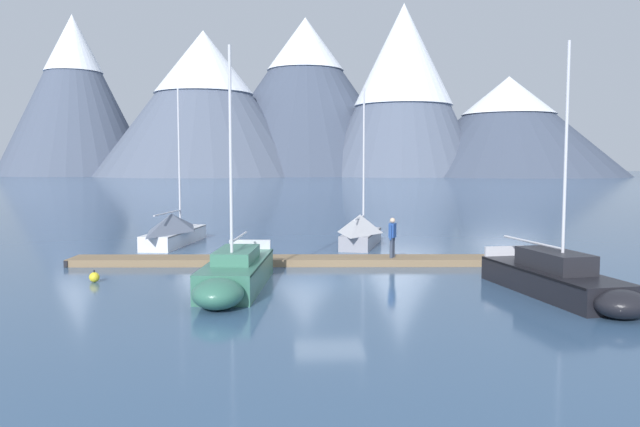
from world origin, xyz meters
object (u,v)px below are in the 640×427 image
sailboat_mid_dock_port (362,231)px  sailboat_mid_dock_starboard (559,279)px  person_on_dock (392,235)px  sailboat_second_berth (235,274)px  sailboat_nearest_berth (175,229)px  mooring_buoy_channel_marker (94,277)px

sailboat_mid_dock_port → sailboat_mid_dock_starboard: bearing=-69.7°
sailboat_mid_dock_port → person_on_dock: sailboat_mid_dock_port is taller
sailboat_second_berth → person_on_dock: 8.03m
sailboat_mid_dock_starboard → person_on_dock: size_ratio=4.76×
sailboat_nearest_berth → sailboat_mid_dock_starboard: bearing=-43.4°
sailboat_mid_dock_port → sailboat_mid_dock_starboard: sailboat_mid_dock_port is taller
sailboat_second_berth → mooring_buoy_channel_marker: bearing=161.0°
sailboat_mid_dock_port → mooring_buoy_channel_marker: (-10.87, -9.51, -0.60)m
sailboat_mid_dock_starboard → person_on_dock: bearing=122.8°
sailboat_mid_dock_starboard → mooring_buoy_channel_marker: sailboat_mid_dock_starboard is taller
person_on_dock → mooring_buoy_channel_marker: size_ratio=3.82×
sailboat_mid_dock_starboard → mooring_buoy_channel_marker: (-15.62, 3.32, -0.39)m
sailboat_nearest_berth → sailboat_mid_dock_port: bearing=-5.7°
person_on_dock → mooring_buoy_channel_marker: (-11.39, -3.25, -1.08)m
sailboat_nearest_berth → sailboat_second_berth: (4.15, -12.28, -0.22)m
sailboat_second_berth → mooring_buoy_channel_marker: sailboat_second_berth is taller
sailboat_mid_dock_port → sailboat_second_berth: bearing=-116.8°
sailboat_mid_dock_port → sailboat_mid_dock_starboard: 13.68m
sailboat_mid_dock_port → person_on_dock: size_ratio=4.84×
sailboat_mid_dock_port → mooring_buoy_channel_marker: 14.46m
person_on_dock → sailboat_second_berth: bearing=-141.0°
sailboat_mid_dock_starboard → sailboat_nearest_berth: bearing=136.6°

